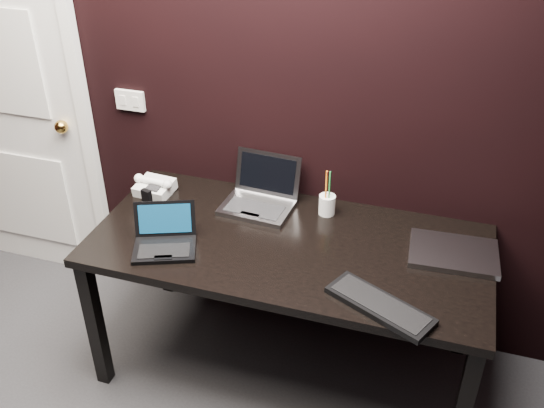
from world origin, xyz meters
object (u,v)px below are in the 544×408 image
(door, at_px, (6,98))
(desk, at_px, (288,256))
(ext_keyboard, at_px, (380,305))
(pen_cup, at_px, (327,204))
(closed_laptop, at_px, (454,253))
(mobile_phone, at_px, (147,202))
(silver_laptop, at_px, (260,198))
(netbook, at_px, (165,240))
(desk_phone, at_px, (154,187))

(door, xyz_separation_m, desk, (1.65, -0.38, -0.38))
(ext_keyboard, height_order, pen_cup, pen_cup)
(door, distance_m, pen_cup, 1.77)
(closed_laptop, height_order, mobile_phone, mobile_phone)
(silver_laptop, bearing_deg, netbook, -122.90)
(door, bearing_deg, desk, -12.82)
(mobile_phone, bearing_deg, netbook, -49.08)
(silver_laptop, distance_m, ext_keyboard, 0.84)
(silver_laptop, distance_m, mobile_phone, 0.52)
(closed_laptop, xyz_separation_m, mobile_phone, (-1.38, -0.06, 0.03))
(ext_keyboard, height_order, desk_phone, desk_phone)
(door, distance_m, ext_keyboard, 2.21)
(pen_cup, bearing_deg, silver_laptop, -174.78)
(silver_laptop, relative_size, desk_phone, 1.63)
(ext_keyboard, distance_m, desk_phone, 1.27)
(door, relative_size, silver_laptop, 6.35)
(door, bearing_deg, desk_phone, -11.23)
(door, xyz_separation_m, pen_cup, (1.75, -0.11, -0.25))
(desk, bearing_deg, door, 167.18)
(desk, relative_size, ext_keyboard, 3.93)
(desk, distance_m, silver_laptop, 0.34)
(silver_laptop, relative_size, mobile_phone, 3.33)
(closed_laptop, bearing_deg, mobile_phone, -177.43)
(netbook, bearing_deg, door, 153.96)
(closed_laptop, bearing_deg, netbook, -165.40)
(silver_laptop, height_order, pen_cup, pen_cup)
(mobile_phone, relative_size, pen_cup, 0.46)
(door, height_order, mobile_phone, door)
(silver_laptop, bearing_deg, ext_keyboard, -39.76)
(desk_phone, bearing_deg, mobile_phone, -77.43)
(pen_cup, bearing_deg, desk, -111.29)
(netbook, relative_size, closed_laptop, 0.87)
(desk_phone, relative_size, pen_cup, 0.93)
(silver_laptop, height_order, ext_keyboard, silver_laptop)
(netbook, height_order, desk_phone, netbook)
(door, distance_m, netbook, 1.32)
(desk_phone, height_order, mobile_phone, mobile_phone)
(netbook, bearing_deg, desk, 21.45)
(netbook, xyz_separation_m, pen_cup, (0.59, 0.46, 0.02))
(mobile_phone, bearing_deg, door, 161.13)
(door, xyz_separation_m, mobile_phone, (0.95, -0.32, -0.27))
(netbook, distance_m, mobile_phone, 0.32)
(netbook, bearing_deg, closed_laptop, 14.60)
(door, distance_m, mobile_phone, 1.04)
(desk, xyz_separation_m, mobile_phone, (-0.70, 0.05, 0.12))
(closed_laptop, bearing_deg, desk, -170.62)
(netbook, height_order, silver_laptop, silver_laptop)
(silver_laptop, bearing_deg, desk_phone, -174.96)
(netbook, xyz_separation_m, silver_laptop, (0.28, 0.43, 0.01))
(ext_keyboard, xyz_separation_m, mobile_phone, (-1.14, 0.35, 0.03))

